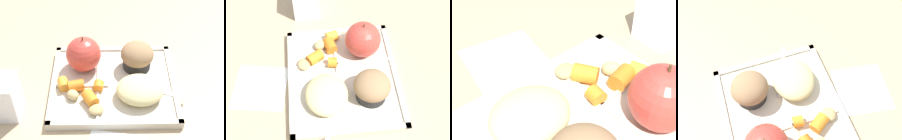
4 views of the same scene
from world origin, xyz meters
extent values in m
plane|color=tan|center=(0.00, 0.00, 0.00)|extent=(6.00, 6.00, 0.00)
cube|color=beige|center=(0.00, 0.00, 0.01)|extent=(0.30, 0.26, 0.02)
cube|color=beige|center=(0.00, -0.13, 0.02)|extent=(0.30, 0.01, 0.01)
cube|color=beige|center=(0.00, 0.13, 0.02)|extent=(0.30, 0.01, 0.01)
cube|color=beige|center=(0.15, 0.00, 0.02)|extent=(0.01, 0.26, 0.01)
cube|color=beige|center=(-0.04, 0.00, 0.02)|extent=(0.01, 0.24, 0.01)
cylinder|color=#4C381E|center=(-0.07, 0.06, 0.11)|extent=(0.00, 0.00, 0.01)
cylinder|color=black|center=(0.06, 0.06, 0.03)|extent=(0.07, 0.07, 0.03)
ellipsoid|color=#93704C|center=(0.06, 0.06, 0.06)|extent=(0.08, 0.08, 0.06)
cylinder|color=orange|center=(-0.04, -0.02, 0.03)|extent=(0.03, 0.02, 0.02)
cylinder|color=orange|center=(-0.05, -0.06, 0.03)|extent=(0.04, 0.05, 0.03)
ellipsoid|color=tan|center=(-0.04, -0.09, 0.02)|extent=(0.04, 0.04, 0.02)
ellipsoid|color=#D6C684|center=(0.06, -0.05, 0.04)|extent=(0.11, 0.10, 0.04)
sphere|color=brown|center=(0.06, -0.04, 0.03)|extent=(0.03, 0.03, 0.03)
sphere|color=#755B4C|center=(0.09, -0.05, 0.03)|extent=(0.03, 0.03, 0.03)
sphere|color=#755B4C|center=(0.06, -0.05, 0.04)|extent=(0.04, 0.04, 0.04)
cube|color=silver|center=(0.13, -0.04, 0.02)|extent=(0.09, 0.04, 0.00)
cube|color=silver|center=(0.07, -0.02, 0.02)|extent=(0.04, 0.03, 0.00)
cylinder|color=silver|center=(0.05, 0.00, 0.02)|extent=(0.02, 0.01, 0.00)
cylinder|color=silver|center=(0.04, -0.01, 0.02)|extent=(0.02, 0.01, 0.00)
cylinder|color=silver|center=(0.04, -0.01, 0.02)|extent=(0.02, 0.01, 0.00)
cube|color=white|center=(0.00, -0.20, 0.00)|extent=(0.14, 0.14, 0.00)
camera|label=1|loc=(-0.01, -0.58, 0.61)|focal=53.74mm
camera|label=2|loc=(0.45, -0.06, 0.67)|focal=52.46mm
camera|label=3|loc=(0.23, 0.22, 0.39)|focal=57.86mm
camera|label=4|loc=(-0.20, 0.05, 0.53)|focal=38.67mm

